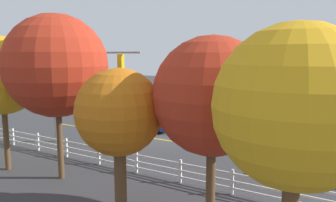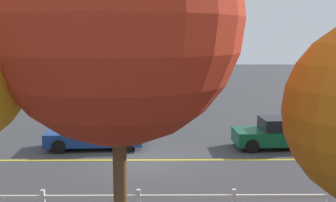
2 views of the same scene
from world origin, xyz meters
The scene contains 6 objects.
ground_plane centered at (0.00, 0.00, 0.00)m, with size 120.00×120.00×0.00m, color #38383A.
lane_center_stripe centered at (-4.00, 0.00, 0.00)m, with size 28.00×0.16×0.01m, color gold.
signal_assembly centered at (3.22, 4.28, 4.71)m, with size 7.47×0.38×6.67m.
car_2 centered at (2.17, -1.94, 0.64)m, with size 4.56×2.06×1.31m.
car_3 centered at (-6.43, -1.93, 0.69)m, with size 3.99×1.97×1.45m.
tree_0 centered at (-0.20, 8.86, 5.59)m, with size 4.92×4.92×8.06m.
Camera 2 is at (-1.12, 16.86, 5.26)m, focal length 43.48 mm.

